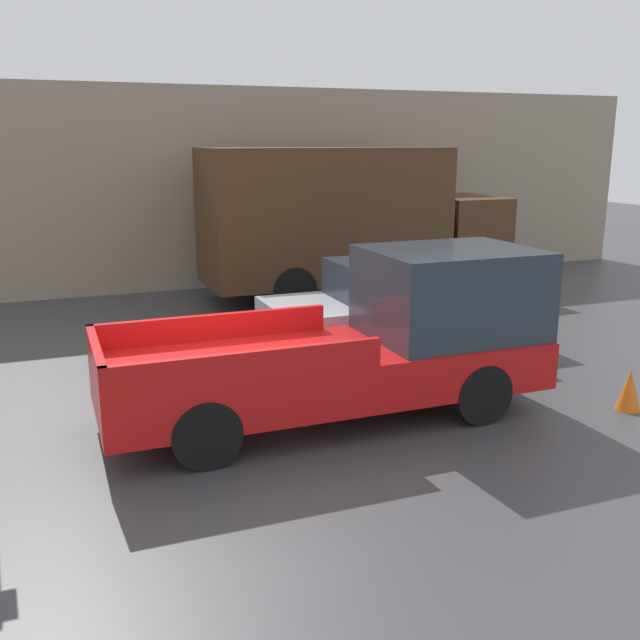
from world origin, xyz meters
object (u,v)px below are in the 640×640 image
at_px(delivery_truck, 346,219).
at_px(traffic_cone, 629,390).
at_px(car, 403,305).
at_px(pickup_truck, 372,340).

relative_size(delivery_truck, traffic_cone, 12.64).
height_order(car, traffic_cone, car).
bearing_deg(traffic_cone, car, 112.26).
xyz_separation_m(pickup_truck, delivery_truck, (2.59, 6.93, 0.82)).
xyz_separation_m(delivery_truck, traffic_cone, (0.72, -8.12, -1.54)).
bearing_deg(pickup_truck, car, 54.48).
bearing_deg(traffic_cone, pickup_truck, 160.26).
bearing_deg(car, delivery_truck, 79.77).
bearing_deg(traffic_cone, delivery_truck, 95.06).
distance_m(pickup_truck, car, 3.10).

